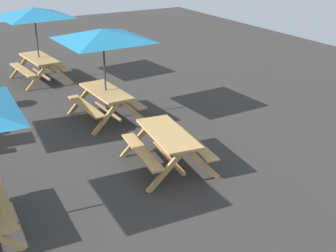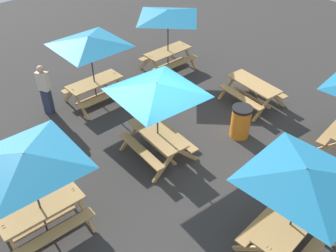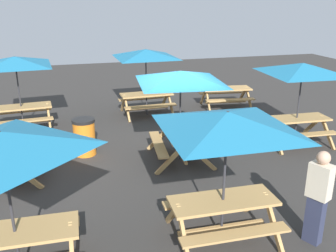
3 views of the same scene
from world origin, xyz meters
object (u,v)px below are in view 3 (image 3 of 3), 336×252
(picnic_table_0, at_px, (226,93))
(picnic_table_6, at_px, (16,67))
(picnic_table_5, at_px, (180,84))
(picnic_table_2, at_px, (13,153))
(picnic_table_7, at_px, (227,131))
(person_standing, at_px, (318,195))
(picnic_table_3, at_px, (146,58))
(trash_bin_orange, at_px, (84,137))
(picnic_table_1, at_px, (302,74))
(picnic_table_4, at_px, (2,153))

(picnic_table_0, xyz_separation_m, picnic_table_6, (-7.15, -0.57, 1.43))
(picnic_table_5, bearing_deg, picnic_table_2, 93.26)
(picnic_table_7, distance_m, person_standing, 1.90)
(picnic_table_2, relative_size, picnic_table_7, 0.69)
(picnic_table_0, bearing_deg, picnic_table_7, -107.24)
(picnic_table_3, bearing_deg, picnic_table_2, -137.94)
(picnic_table_0, height_order, trash_bin_orange, trash_bin_orange)
(person_standing, bearing_deg, picnic_table_7, 46.20)
(trash_bin_orange, bearing_deg, picnic_table_1, -7.72)
(picnic_table_4, distance_m, picnic_table_6, 6.94)
(picnic_table_0, height_order, picnic_table_6, picnic_table_6)
(picnic_table_6, bearing_deg, person_standing, -59.17)
(picnic_table_0, relative_size, trash_bin_orange, 1.99)
(picnic_table_0, bearing_deg, picnic_table_5, -119.99)
(picnic_table_1, height_order, person_standing, picnic_table_1)
(picnic_table_3, bearing_deg, picnic_table_0, -1.22)
(picnic_table_3, relative_size, picnic_table_6, 1.00)
(picnic_table_2, bearing_deg, picnic_table_4, -166.41)
(picnic_table_3, height_order, picnic_table_5, same)
(picnic_table_5, relative_size, person_standing, 1.69)
(picnic_table_2, distance_m, person_standing, 6.56)
(picnic_table_3, bearing_deg, picnic_table_7, -94.40)
(picnic_table_0, bearing_deg, picnic_table_6, -168.35)
(picnic_table_7, bearing_deg, person_standing, -17.16)
(picnic_table_0, distance_m, picnic_table_7, 8.32)
(picnic_table_6, height_order, trash_bin_orange, picnic_table_6)
(picnic_table_3, height_order, picnic_table_6, same)
(picnic_table_4, xyz_separation_m, picnic_table_5, (3.57, 3.42, 0.00))
(picnic_table_4, distance_m, person_standing, 4.88)
(picnic_table_1, relative_size, picnic_table_6, 1.00)
(picnic_table_0, distance_m, person_standing, 8.19)
(picnic_table_6, bearing_deg, picnic_table_7, -65.81)
(picnic_table_7, bearing_deg, picnic_table_0, 67.10)
(picnic_table_3, bearing_deg, picnic_table_1, -49.81)
(picnic_table_5, distance_m, picnic_table_6, 5.37)
(picnic_table_2, xyz_separation_m, picnic_table_5, (3.98, -0.17, 1.43))
(person_standing, bearing_deg, picnic_table_0, -38.72)
(picnic_table_0, bearing_deg, picnic_table_1, -76.73)
(picnic_table_6, distance_m, trash_bin_orange, 3.41)
(picnic_table_7, relative_size, trash_bin_orange, 2.89)
(picnic_table_0, bearing_deg, picnic_table_3, -172.24)
(picnic_table_5, distance_m, trash_bin_orange, 2.93)
(picnic_table_5, xyz_separation_m, picnic_table_6, (-4.07, 3.50, 0.00))
(picnic_table_0, relative_size, picnic_table_1, 0.69)
(picnic_table_2, bearing_deg, picnic_table_6, 8.54)
(picnic_table_1, relative_size, trash_bin_orange, 2.88)
(picnic_table_1, xyz_separation_m, picnic_table_2, (-7.48, -0.02, -1.43))
(trash_bin_orange, bearing_deg, picnic_table_6, 124.79)
(picnic_table_2, xyz_separation_m, picnic_table_6, (-0.09, 3.33, 1.43))
(picnic_table_6, distance_m, person_standing, 9.12)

